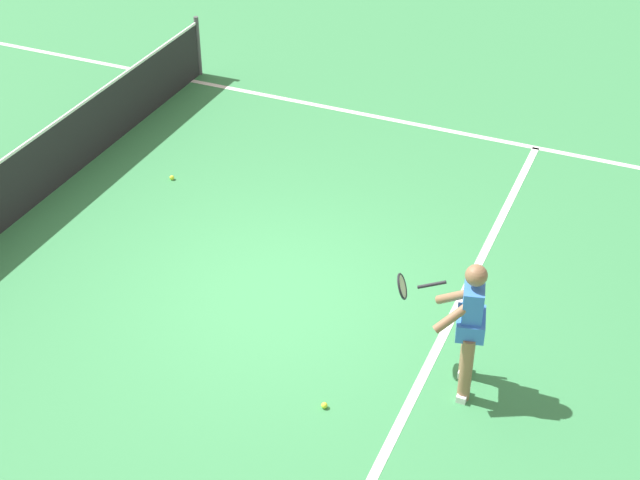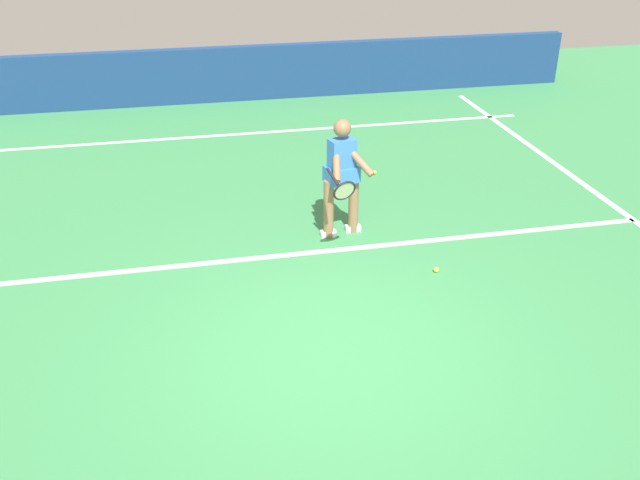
{
  "view_description": "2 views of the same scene",
  "coord_description": "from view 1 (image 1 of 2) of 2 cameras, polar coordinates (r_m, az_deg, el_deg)",
  "views": [
    {
      "loc": [
        -7.96,
        -3.95,
        6.9
      ],
      "look_at": [
        -0.23,
        -0.62,
        1.07
      ],
      "focal_mm": 53.36,
      "sensor_mm": 36.0,
      "label": 1
    },
    {
      "loc": [
        1.29,
        5.48,
        4.17
      ],
      "look_at": [
        -0.05,
        -0.83,
        0.8
      ],
      "focal_mm": 39.29,
      "sensor_mm": 36.0,
      "label": 2
    }
  ],
  "objects": [
    {
      "name": "sideline_right_marking",
      "position": [
        14.92,
        5.27,
        7.02
      ],
      "size": [
        0.1,
        16.38,
        0.01
      ],
      "primitive_type": "cube",
      "color": "white",
      "rests_on": "ground"
    },
    {
      "name": "tennis_player",
      "position": [
        9.6,
        8.86,
        -4.89
      ],
      "size": [
        0.68,
        1.06,
        1.55
      ],
      "color": "#8C6647",
      "rests_on": "ground"
    },
    {
      "name": "ground_plane",
      "position": [
        11.25,
        -2.46,
        -3.17
      ],
      "size": [
        23.89,
        23.89,
        0.0
      ],
      "primitive_type": "plane",
      "color": "#38844C"
    },
    {
      "name": "tennis_ball_mid",
      "position": [
        9.78,
        0.26,
        -9.89
      ],
      "size": [
        0.07,
        0.07,
        0.07
      ],
      "primitive_type": "sphere",
      "color": "#D1E533",
      "rests_on": "ground"
    },
    {
      "name": "court_net",
      "position": [
        12.85,
        -18.2,
        2.82
      ],
      "size": [
        10.02,
        0.08,
        1.02
      ],
      "color": "#4C4C51",
      "rests_on": "ground"
    },
    {
      "name": "tennis_ball_far",
      "position": [
        13.52,
        -8.88,
        3.72
      ],
      "size": [
        0.07,
        0.07,
        0.07
      ],
      "primitive_type": "sphere",
      "color": "#D1E533",
      "rests_on": "ground"
    },
    {
      "name": "service_line_marking",
      "position": [
        10.71,
        7.37,
        -5.74
      ],
      "size": [
        9.34,
        0.1,
        0.01
      ],
      "primitive_type": "cube",
      "color": "white",
      "rests_on": "ground"
    }
  ]
}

